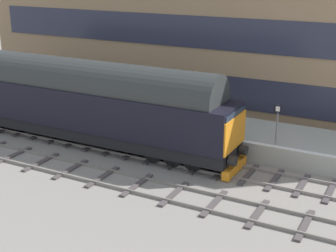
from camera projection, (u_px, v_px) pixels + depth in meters
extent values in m
plane|color=gray|center=(189.00, 163.00, 24.34)|extent=(140.00, 140.00, 0.00)
cube|color=gray|center=(182.00, 167.00, 23.72)|extent=(0.07, 60.00, 0.15)
cube|color=gray|center=(195.00, 157.00, 24.92)|extent=(0.07, 60.00, 0.15)
cube|color=#423C3F|center=(330.00, 191.00, 21.28)|extent=(2.50, 0.26, 0.09)
cube|color=#423C3F|center=(302.00, 186.00, 21.83)|extent=(2.50, 0.26, 0.09)
cube|color=#423C3F|center=(274.00, 180.00, 22.39)|extent=(2.50, 0.26, 0.09)
cube|color=#423C3F|center=(248.00, 175.00, 22.94)|extent=(2.50, 0.26, 0.09)
cube|color=#423C3F|center=(224.00, 170.00, 23.50)|extent=(2.50, 0.26, 0.09)
cube|color=#423C3F|center=(200.00, 165.00, 24.05)|extent=(2.50, 0.26, 0.09)
cube|color=#423C3F|center=(177.00, 160.00, 24.61)|extent=(2.50, 0.26, 0.09)
cube|color=#423C3F|center=(156.00, 156.00, 25.16)|extent=(2.50, 0.26, 0.09)
cube|color=#423C3F|center=(135.00, 152.00, 25.72)|extent=(2.50, 0.26, 0.09)
cube|color=#423C3F|center=(116.00, 148.00, 26.27)|extent=(2.50, 0.26, 0.09)
cube|color=#423C3F|center=(97.00, 144.00, 26.83)|extent=(2.50, 0.26, 0.09)
cube|color=#423C3F|center=(78.00, 140.00, 27.38)|extent=(2.50, 0.26, 0.09)
cube|color=#423C3F|center=(61.00, 137.00, 27.94)|extent=(2.50, 0.26, 0.09)
cube|color=#423C3F|center=(44.00, 133.00, 28.49)|extent=(2.50, 0.26, 0.09)
cube|color=#423C3F|center=(28.00, 130.00, 29.05)|extent=(2.50, 0.26, 0.09)
cube|color=#423C3F|center=(13.00, 127.00, 29.60)|extent=(2.50, 0.26, 0.09)
cube|color=slate|center=(147.00, 195.00, 20.86)|extent=(0.07, 60.00, 0.15)
cube|color=slate|center=(163.00, 183.00, 22.06)|extent=(0.07, 60.00, 0.15)
cube|color=#463E3F|center=(305.00, 225.00, 18.55)|extent=(2.50, 0.26, 0.09)
cube|color=#463E3F|center=(257.00, 214.00, 19.39)|extent=(2.50, 0.26, 0.09)
cube|color=#463E3F|center=(214.00, 203.00, 20.22)|extent=(2.50, 0.26, 0.09)
cube|color=#463E3F|center=(174.00, 194.00, 21.05)|extent=(2.50, 0.26, 0.09)
cube|color=#463E3F|center=(137.00, 185.00, 21.88)|extent=(2.50, 0.26, 0.09)
cube|color=#463E3F|center=(103.00, 177.00, 22.71)|extent=(2.50, 0.26, 0.09)
cube|color=#463E3F|center=(71.00, 169.00, 23.55)|extent=(2.50, 0.26, 0.09)
cube|color=#463E3F|center=(41.00, 162.00, 24.38)|extent=(2.50, 0.26, 0.09)
cube|color=#463E3F|center=(13.00, 156.00, 25.21)|extent=(2.50, 0.26, 0.09)
cube|color=#A0A197|center=(217.00, 133.00, 27.20)|extent=(4.00, 44.00, 1.00)
cube|color=white|center=(203.00, 134.00, 25.49)|extent=(0.30, 44.00, 0.01)
cube|color=#9F7F5C|center=(213.00, 3.00, 31.44)|extent=(4.68, 33.68, 14.08)
cube|color=#2E3144|center=(196.00, 88.00, 31.09)|extent=(0.06, 30.98, 1.97)
cube|color=#2E3144|center=(197.00, 32.00, 29.96)|extent=(0.06, 30.98, 1.97)
cube|color=black|center=(74.00, 126.00, 27.25)|extent=(2.56, 18.95, 0.60)
cube|color=black|center=(72.00, 103.00, 26.82)|extent=(2.70, 18.95, 2.10)
cylinder|color=#2B2F2E|center=(71.00, 81.00, 26.43)|extent=(2.56, 17.43, 2.57)
cube|color=orange|center=(235.00, 133.00, 22.65)|extent=(2.65, 0.08, 1.58)
cube|color=#232D3D|center=(235.00, 118.00, 22.42)|extent=(2.38, 0.04, 0.64)
cube|color=#232D3D|center=(87.00, 92.00, 27.87)|extent=(0.04, 13.26, 0.44)
cylinder|color=black|center=(232.00, 161.00, 22.28)|extent=(0.48, 0.35, 0.48)
cylinder|color=black|center=(244.00, 150.00, 23.54)|extent=(0.48, 0.35, 0.48)
cube|color=orange|center=(235.00, 167.00, 23.18)|extent=(2.43, 0.36, 0.47)
cylinder|color=black|center=(199.00, 156.00, 23.92)|extent=(1.64, 1.04, 1.04)
cylinder|color=black|center=(179.00, 152.00, 24.41)|extent=(1.64, 1.04, 1.04)
cylinder|color=black|center=(160.00, 148.00, 24.90)|extent=(1.64, 1.04, 1.04)
cylinder|color=black|center=(2.00, 117.00, 29.80)|extent=(1.64, 1.04, 1.04)
cylinder|color=slate|center=(277.00, 125.00, 23.71)|extent=(0.08, 0.08, 2.03)
cube|color=black|center=(278.00, 109.00, 23.42)|extent=(0.05, 0.44, 0.36)
cube|color=white|center=(278.00, 109.00, 23.39)|extent=(0.01, 0.20, 0.24)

